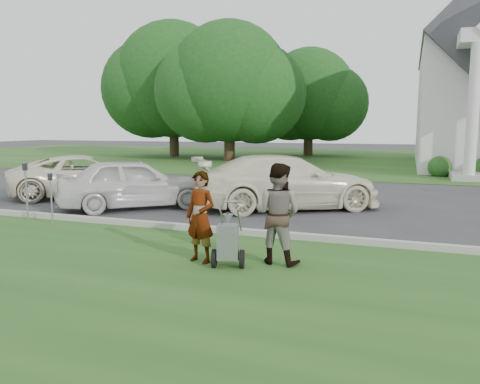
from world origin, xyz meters
The scene contains 15 objects.
ground centered at (0.00, 0.00, 0.00)m, with size 120.00×120.00×0.00m, color #333335.
grass_strip centered at (0.00, -3.00, 0.01)m, with size 80.00×7.00×0.01m, color #214F1B.
church_lawn centered at (0.00, 27.00, 0.01)m, with size 80.00×30.00×0.01m, color #214F1B.
curb centered at (0.00, 0.55, 0.07)m, with size 80.00×0.18×0.15m, color #9E9E93.
tree_left centered at (-8.01, 21.99, 5.11)m, with size 10.63×8.40×9.71m.
tree_far centered at (-14.01, 24.99, 5.69)m, with size 11.64×9.20×10.73m.
tree_back centered at (-4.01, 29.99, 4.73)m, with size 9.61×7.60×8.89m.
striping_cart centered at (1.23, -1.83, 0.44)m, with size 0.72×1.17×1.02m.
person_left centered at (0.65, -1.69, 0.81)m, with size 0.59×0.39×1.63m, color #999999.
person_right centered at (1.95, -1.29, 0.89)m, with size 0.86×0.67×1.78m, color #999999.
parking_meter_near centered at (-4.05, -0.13, 0.83)m, with size 0.10×0.09×1.32m.
parking_meter_far centered at (-5.24, 0.31, 0.95)m, with size 0.11×0.10×1.50m.
car_a centered at (-6.58, 4.39, 0.71)m, with size 2.36×5.11×1.42m, color #ECE6C8.
car_b centered at (-3.58, 2.77, 0.75)m, with size 1.78×4.42×1.51m, color silver.
car_c centered at (0.72, 4.25, 0.80)m, with size 2.23×5.49×1.59m, color #EFEBCB.
Camera 1 is at (4.09, -9.10, 2.41)m, focal length 35.00 mm.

